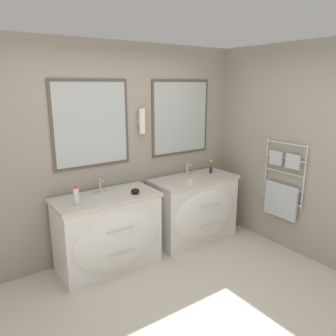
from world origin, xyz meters
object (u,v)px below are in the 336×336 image
Objects in this scene: vanity_right at (195,208)px; amenity_bowl at (135,191)px; vanity_left at (109,232)px; flower_vase at (211,168)px; toiletry_bottle at (76,196)px.

amenity_bowl is (-0.98, -0.09, 0.47)m from vanity_right.
flower_vase reaches higher than vanity_left.
vanity_left is 11.47× the size of amenity_bowl.
toiletry_bottle is 0.69m from amenity_bowl.
vanity_left is at bearing -177.36° from flower_vase.
flower_vase reaches higher than amenity_bowl.
amenity_bowl reaches higher than vanity_right.
vanity_right is 11.47× the size of amenity_bowl.
vanity_right is 5.73× the size of toiletry_bottle.
toiletry_bottle reaches higher than vanity_right.
vanity_left and vanity_right have the same top height.
flower_vase is at bearing 3.80° from toiletry_bottle.
amenity_bowl is 1.33m from flower_vase.
toiletry_bottle is at bearing -176.20° from flower_vase.
vanity_right is at bearing -167.52° from flower_vase.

